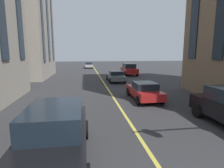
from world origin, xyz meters
TOP-DOWN VIEW (x-y plane):
  - lane_centre_line at (20.00, 0.00)m, footprint 80.00×0.16m
  - car_grey_oncoming at (21.91, -1.59)m, footprint 4.40×1.95m
  - car_black_far at (5.09, 3.24)m, footprint 4.70×2.14m
  - car_red_trailing at (28.35, -4.90)m, footprint 4.70×2.14m
  - car_silver_near at (43.64, 1.30)m, footprint 3.90×1.89m
  - car_red_parked_b at (12.59, -2.24)m, footprint 4.40×1.95m
  - building_left_far at (28.24, 12.22)m, footprint 10.85×9.57m

SIDE VIEW (x-z plane):
  - lane_centre_line at x=20.00m, z-range 0.00..0.01m
  - car_silver_near at x=43.64m, z-range 0.00..1.40m
  - car_grey_oncoming at x=21.91m, z-range 0.02..1.39m
  - car_red_parked_b at x=12.59m, z-range 0.02..1.39m
  - car_black_far at x=5.09m, z-range 0.03..1.91m
  - car_red_trailing at x=28.35m, z-range 0.03..1.91m
  - building_left_far at x=28.24m, z-range 0.00..17.02m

